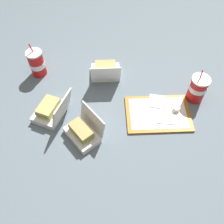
% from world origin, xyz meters
% --- Properties ---
extents(ground_plane, '(3.20, 3.20, 0.00)m').
position_xyz_m(ground_plane, '(0.00, 0.00, 0.00)').
color(ground_plane, slate).
extents(food_tray, '(0.40, 0.31, 0.01)m').
position_xyz_m(food_tray, '(-0.27, 0.06, 0.01)').
color(food_tray, '#A56619').
rests_on(food_tray, ground_plane).
extents(ketchup_cup, '(0.04, 0.04, 0.02)m').
position_xyz_m(ketchup_cup, '(-0.38, 0.06, 0.03)').
color(ketchup_cup, white).
rests_on(ketchup_cup, food_tray).
extents(napkin_stack, '(0.13, 0.13, 0.00)m').
position_xyz_m(napkin_stack, '(-0.29, -0.02, 0.02)').
color(napkin_stack, white).
rests_on(napkin_stack, food_tray).
extents(plastic_fork, '(0.11, 0.04, 0.00)m').
position_xyz_m(plastic_fork, '(-0.30, 0.14, 0.02)').
color(plastic_fork, white).
rests_on(plastic_fork, food_tray).
extents(clamshell_sandwich_right, '(0.26, 0.26, 0.18)m').
position_xyz_m(clamshell_sandwich_right, '(0.34, -0.04, 0.04)').
color(clamshell_sandwich_right, white).
rests_on(clamshell_sandwich_right, ground_plane).
extents(clamshell_sandwich_left, '(0.23, 0.24, 0.16)m').
position_xyz_m(clamshell_sandwich_left, '(0.17, 0.14, 0.04)').
color(clamshell_sandwich_left, white).
rests_on(clamshell_sandwich_left, ground_plane).
extents(clamshell_sandwich_corner, '(0.20, 0.21, 0.17)m').
position_xyz_m(clamshell_sandwich_corner, '(-0.02, -0.29, 0.04)').
color(clamshell_sandwich_corner, white).
rests_on(clamshell_sandwich_corner, ground_plane).
extents(soda_cup_corner, '(0.11, 0.11, 0.23)m').
position_xyz_m(soda_cup_corner, '(-0.52, -0.02, 0.09)').
color(soda_cup_corner, red).
rests_on(soda_cup_corner, ground_plane).
extents(soda_cup_left, '(0.10, 0.10, 0.24)m').
position_xyz_m(soda_cup_left, '(0.41, -0.39, 0.09)').
color(soda_cup_left, red).
rests_on(soda_cup_left, ground_plane).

